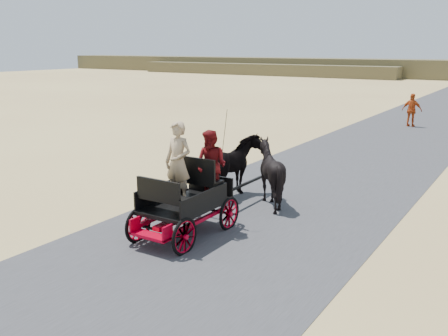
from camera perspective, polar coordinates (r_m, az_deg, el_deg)
The scene contains 9 objects.
ground at distance 10.18m, azimuth -3.51°, elevation -9.96°, with size 140.00×140.00×0.00m, color tan.
road at distance 10.18m, azimuth -3.51°, elevation -9.94°, with size 6.00×140.00×0.01m, color #38383A.
ridge_near at distance 74.59m, azimuth 4.19°, elevation 11.18°, with size 40.00×4.00×1.60m, color brown.
carriage at distance 11.14m, azimuth -4.46°, elevation -5.86°, with size 1.30×2.40×0.72m, color black, non-canonical shape.
horse_left at distance 13.67m, azimuth 1.22°, elevation 0.04°, with size 0.91×2.01×1.70m, color black.
horse_right at distance 13.15m, azimuth 5.31°, elevation -0.57°, with size 1.37×1.54×1.70m, color black.
driver_man at distance 10.94m, azimuth -5.26°, elevation 0.65°, with size 0.66×0.43×1.80m, color tan.
passenger_woman at distance 11.11m, azimuth -1.47°, elevation 0.31°, with size 0.77×0.60×1.58m, color #660C0F.
pedestrian at distance 27.79m, azimuth 20.68°, elevation 6.20°, with size 1.01×0.42×1.73m, color #BD4515.
Camera 1 is at (5.53, -7.51, 4.09)m, focal length 40.00 mm.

